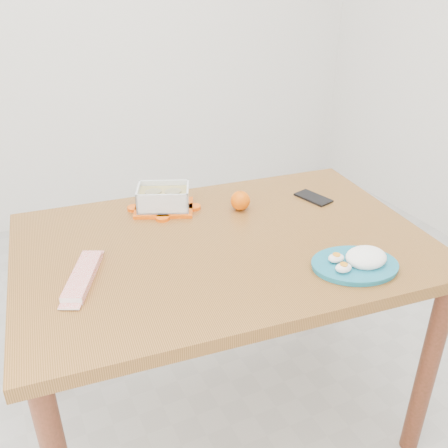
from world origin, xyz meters
name	(u,v)px	position (x,y,z in m)	size (l,w,h in m)	color
ground	(231,381)	(0.00, 0.00, 0.00)	(3.50, 3.50, 0.00)	#B7B7B2
dining_table	(224,267)	(-0.09, -0.13, 0.66)	(1.33, 0.96, 0.75)	brown
food_container	(164,198)	(-0.18, 0.16, 0.79)	(0.24, 0.22, 0.08)	#F15507
orange_fruit	(240,201)	(0.05, 0.04, 0.78)	(0.07, 0.07, 0.07)	#ED4704
rice_plate	(359,261)	(0.18, -0.43, 0.77)	(0.31, 0.31, 0.07)	#186F88
candy_bar	(83,276)	(-0.53, -0.15, 0.76)	(0.23, 0.06, 0.02)	red
smartphone	(313,198)	(0.33, 0.00, 0.75)	(0.07, 0.13, 0.01)	black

